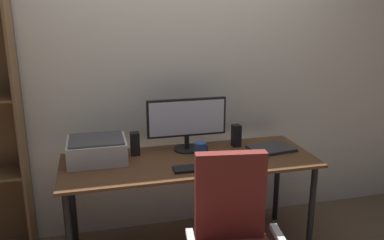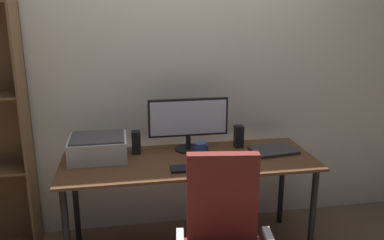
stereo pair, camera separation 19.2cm
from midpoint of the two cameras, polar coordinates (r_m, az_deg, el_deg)
back_wall at (r=3.19m, az=-0.27°, el=7.12°), size 6.40×0.10×2.60m
desk at (r=2.88m, az=1.50°, el=-7.10°), size 1.79×0.68×0.74m
monitor at (r=2.96m, az=1.33°, el=-0.07°), size 0.60×0.20×0.40m
keyboard at (r=2.67m, az=2.14°, el=-6.90°), size 0.29×0.11×0.02m
mouse at (r=2.74m, az=5.96°, el=-6.28°), size 0.06×0.10×0.03m
coffee_mug at (r=2.88m, az=3.13°, el=-4.28°), size 0.10×0.08×0.11m
laptop at (r=3.07m, az=13.31°, el=-4.26°), size 0.35×0.27×0.02m
speaker_left at (r=2.95m, az=-6.12°, el=-3.20°), size 0.06×0.07×0.17m
speaker_right at (r=3.10m, az=8.44°, el=-2.36°), size 0.06×0.07×0.17m
printer at (r=2.90m, az=-11.38°, el=-3.87°), size 0.40×0.34×0.16m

